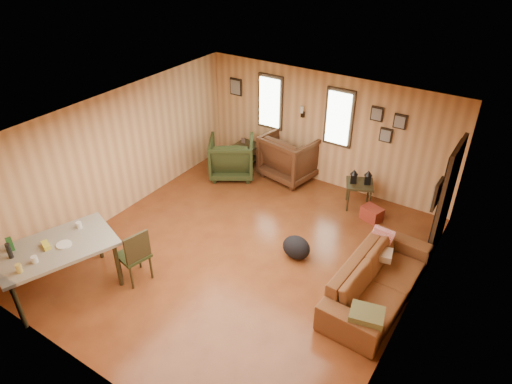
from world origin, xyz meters
TOP-DOWN VIEW (x-y plane):
  - room at (0.17, 0.27)m, footprint 5.54×6.04m
  - sofa at (2.29, 0.26)m, footprint 0.79×2.35m
  - recliner_brown at (-0.64, 2.80)m, footprint 1.25×1.19m
  - recliner_green at (-1.78, 2.15)m, footprint 1.26×1.25m
  - end_table at (-1.75, 2.72)m, footprint 0.52×0.47m
  - side_table at (1.07, 2.48)m, footprint 0.68×0.68m
  - cooler at (1.48, 2.18)m, footprint 0.44×0.37m
  - backpack at (0.81, 0.41)m, footprint 0.59×0.53m
  - sofa_pillows at (2.26, 0.09)m, footprint 0.86×1.93m
  - dining_table at (-1.84, -2.23)m, footprint 1.51×1.90m
  - dining_chair at (-1.03, -1.45)m, footprint 0.52×0.52m

SIDE VIEW (x-z plane):
  - cooler at x=1.48m, z-range 0.00..0.27m
  - backpack at x=0.81m, z-range 0.00..0.42m
  - end_table at x=-1.75m, z-range 0.04..0.69m
  - sofa at x=2.29m, z-range 0.00..0.91m
  - recliner_green at x=-1.78m, z-range 0.00..0.97m
  - sofa_pillows at x=2.26m, z-range 0.31..0.71m
  - dining_chair at x=-1.03m, z-range 0.06..1.02m
  - recliner_brown at x=-0.64m, z-range 0.00..1.11m
  - side_table at x=1.07m, z-range 0.15..0.97m
  - dining_table at x=-1.84m, z-range 0.23..1.32m
  - room at x=0.17m, z-range -0.02..2.43m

